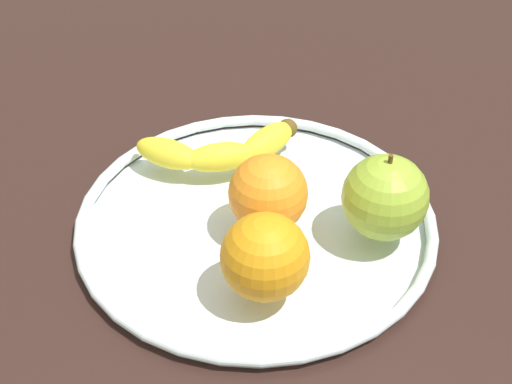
% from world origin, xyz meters
% --- Properties ---
extents(ground_plane, '(1.21, 1.21, 0.04)m').
position_xyz_m(ground_plane, '(0.00, 0.00, -0.02)').
color(ground_plane, black).
extents(fruit_bowl, '(0.36, 0.36, 0.02)m').
position_xyz_m(fruit_bowl, '(0.00, 0.00, 0.01)').
color(fruit_bowl, silver).
rests_on(fruit_bowl, ground_plane).
extents(banana, '(0.19, 0.07, 0.03)m').
position_xyz_m(banana, '(-0.02, 0.09, 0.03)').
color(banana, yellow).
rests_on(banana, fruit_bowl).
extents(apple, '(0.08, 0.08, 0.09)m').
position_xyz_m(apple, '(0.11, -0.05, 0.06)').
color(apple, '#94B534').
rests_on(apple, fruit_bowl).
extents(orange_center, '(0.08, 0.08, 0.08)m').
position_xyz_m(orange_center, '(0.01, -0.01, 0.06)').
color(orange_center, orange).
rests_on(orange_center, fruit_bowl).
extents(orange_back_right, '(0.08, 0.08, 0.08)m').
position_xyz_m(orange_back_right, '(-0.01, -0.10, 0.06)').
color(orange_back_right, orange).
rests_on(orange_back_right, fruit_bowl).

